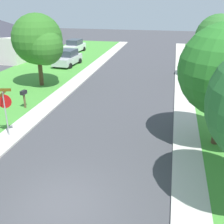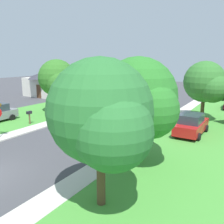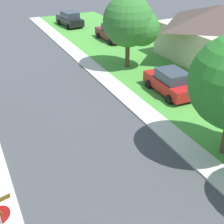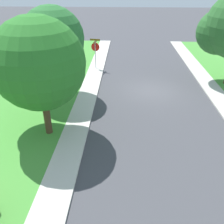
{
  "view_description": "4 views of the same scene",
  "coord_description": "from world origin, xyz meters",
  "views": [
    {
      "loc": [
        3.62,
        -7.62,
        7.07
      ],
      "look_at": [
        0.69,
        5.83,
        1.4
      ],
      "focal_mm": 44.68,
      "sensor_mm": 36.0,
      "label": 1
    },
    {
      "loc": [
        11.87,
        -6.58,
        5.98
      ],
      "look_at": [
        1.02,
        11.65,
        1.4
      ],
      "focal_mm": 39.36,
      "sensor_mm": 36.0,
      "label": 2
    },
    {
      "loc": [
        -4.67,
        -3.36,
        9.72
      ],
      "look_at": [
        1.8,
        10.04,
        1.4
      ],
      "focal_mm": 50.85,
      "sensor_mm": 36.0,
      "label": 3
    },
    {
      "loc": [
        2.11,
        16.59,
        7.44
      ],
      "look_at": [
        2.66,
        5.89,
        1.4
      ],
      "focal_mm": 38.08,
      "sensor_mm": 36.0,
      "label": 4
    }
  ],
  "objects": [
    {
      "name": "fire_hydrant",
      "position": [
        5.77,
        -2.25,
        0.44
      ],
      "size": [
        0.38,
        0.22,
        0.83
      ],
      "color": "gold",
      "rests_on": "ground"
    },
    {
      "name": "tree_sidewalk_far",
      "position": [
        7.01,
        0.95,
        3.9
      ],
      "size": [
        4.44,
        4.13,
        6.1
      ],
      "color": "#4C3823",
      "rests_on": "ground"
    },
    {
      "name": "ground_plane",
      "position": [
        0.0,
        0.0,
        0.0
      ],
      "size": [
        120.0,
        120.0,
        0.0
      ],
      "primitive_type": "plane",
      "color": "#424247"
    },
    {
      "name": "stop_sign_near_corner",
      "position": [
        4.74,
        -4.82,
        1.89
      ],
      "size": [
        0.91,
        0.91,
        2.77
      ],
      "color": "#9E9EA3",
      "rests_on": "ground"
    },
    {
      "name": "tree_across_left",
      "position": [
        6.36,
        5.8,
        3.78
      ],
      "size": [
        4.79,
        4.45,
        6.16
      ],
      "color": "#4C3823",
      "rests_on": "ground"
    }
  ]
}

